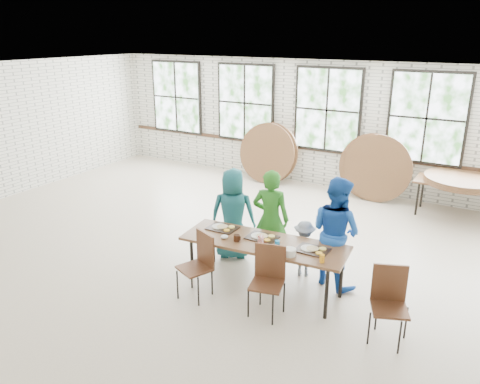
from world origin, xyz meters
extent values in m
plane|color=beige|center=(0.00, 0.00, 0.00)|extent=(12.00, 12.00, 0.00)
plane|color=white|center=(0.00, 0.00, 3.00)|extent=(12.00, 12.00, 0.00)
plane|color=silver|center=(0.00, 4.50, 1.50)|extent=(12.00, 0.00, 12.00)
cube|color=#422819|center=(0.00, 4.47, 0.90)|extent=(11.80, 0.05, 0.08)
cube|color=black|center=(-4.40, 4.44, 1.88)|extent=(1.62, 0.05, 1.97)
cube|color=white|center=(-4.40, 4.41, 1.88)|extent=(1.50, 0.01, 1.85)
cube|color=black|center=(-2.20, 4.44, 1.88)|extent=(1.62, 0.05, 1.97)
cube|color=white|center=(-2.20, 4.41, 1.88)|extent=(1.50, 0.01, 1.85)
cube|color=black|center=(0.00, 4.44, 1.88)|extent=(1.62, 0.05, 1.97)
cube|color=white|center=(0.00, 4.41, 1.88)|extent=(1.50, 0.01, 1.85)
cube|color=black|center=(2.20, 4.44, 1.88)|extent=(1.62, 0.05, 1.97)
cube|color=white|center=(2.20, 4.41, 1.88)|extent=(1.50, 0.01, 1.85)
cube|color=brown|center=(0.95, -0.54, 0.72)|extent=(2.46, 1.01, 0.04)
cylinder|color=black|center=(-0.13, -0.84, 0.35)|extent=(0.05, 0.05, 0.70)
cylinder|color=black|center=(-0.13, -0.24, 0.35)|extent=(0.05, 0.05, 0.70)
cylinder|color=black|center=(2.03, -0.84, 0.35)|extent=(0.05, 0.05, 0.70)
cylinder|color=black|center=(2.03, -0.24, 0.35)|extent=(0.05, 0.05, 0.70)
cube|color=#4D2B19|center=(0.23, -1.28, 0.45)|extent=(0.54, 0.53, 0.03)
cube|color=#4D2B19|center=(0.31, -1.10, 0.70)|extent=(0.40, 0.19, 0.50)
cylinder|color=black|center=(0.05, -1.45, 0.22)|extent=(0.02, 0.02, 0.44)
cylinder|color=black|center=(0.05, -1.11, 0.22)|extent=(0.02, 0.02, 0.44)
cylinder|color=black|center=(0.41, -1.45, 0.22)|extent=(0.02, 0.02, 0.44)
cylinder|color=black|center=(0.41, -1.11, 0.22)|extent=(0.02, 0.02, 0.44)
cube|color=#4D2B19|center=(1.32, -1.16, 0.45)|extent=(0.50, 0.49, 0.03)
cube|color=#4D2B19|center=(1.27, -0.98, 0.70)|extent=(0.41, 0.13, 0.50)
cylinder|color=black|center=(1.14, -1.33, 0.22)|extent=(0.02, 0.02, 0.44)
cylinder|color=black|center=(1.14, -0.99, 0.22)|extent=(0.02, 0.02, 0.44)
cylinder|color=black|center=(1.50, -1.33, 0.22)|extent=(0.02, 0.02, 0.44)
cylinder|color=black|center=(1.50, -0.99, 0.22)|extent=(0.02, 0.02, 0.44)
cube|color=#4D2B19|center=(2.86, -0.93, 0.45)|extent=(0.54, 0.53, 0.03)
cube|color=#4D2B19|center=(2.79, -0.75, 0.70)|extent=(0.40, 0.18, 0.50)
cylinder|color=black|center=(2.68, -1.10, 0.22)|extent=(0.02, 0.02, 0.44)
cylinder|color=black|center=(2.68, -0.76, 0.22)|extent=(0.02, 0.02, 0.44)
cylinder|color=black|center=(3.04, -1.10, 0.22)|extent=(0.02, 0.02, 0.44)
cylinder|color=black|center=(3.04, -0.76, 0.22)|extent=(0.02, 0.02, 0.44)
imported|color=#1C6B64|center=(0.04, 0.11, 0.76)|extent=(0.88, 0.75, 1.53)
imported|color=#246A1C|center=(0.73, 0.11, 0.81)|extent=(0.66, 0.50, 1.62)
imported|color=#122239|center=(1.32, 0.11, 0.45)|extent=(0.65, 0.48, 0.90)
imported|color=#184DAC|center=(1.79, 0.11, 0.84)|extent=(0.99, 0.89, 1.67)
cube|color=brown|center=(3.12, 3.89, 0.72)|extent=(1.81, 0.78, 0.04)
cylinder|color=black|center=(2.34, 3.62, 0.35)|extent=(0.04, 0.04, 0.70)
cylinder|color=black|center=(2.34, 4.17, 0.35)|extent=(0.04, 0.04, 0.70)
cube|color=black|center=(0.18, -0.45, 0.75)|extent=(0.44, 0.33, 0.02)
cube|color=black|center=(0.87, -0.45, 0.75)|extent=(0.44, 0.33, 0.02)
cube|color=black|center=(1.67, -0.47, 0.75)|extent=(0.44, 0.33, 0.02)
cylinder|color=black|center=(0.60, -0.72, 0.79)|extent=(0.09, 0.09, 0.09)
cube|color=red|center=(0.97, -0.68, 0.80)|extent=(0.06, 0.06, 0.11)
cylinder|color=#1B80CD|center=(1.20, -0.61, 0.79)|extent=(0.07, 0.07, 0.10)
cylinder|color=orange|center=(1.90, -0.72, 0.80)|extent=(0.07, 0.07, 0.11)
cylinder|color=white|center=(1.45, -0.76, 0.79)|extent=(0.17, 0.17, 0.10)
ellipsoid|color=white|center=(0.40, -0.73, 0.76)|extent=(0.11, 0.11, 0.05)
ellipsoid|color=white|center=(1.10, -0.77, 0.76)|extent=(0.11, 0.11, 0.05)
cylinder|color=brown|center=(3.12, 3.89, 0.76)|extent=(1.50, 1.50, 0.04)
cylinder|color=brown|center=(3.12, 3.89, 0.80)|extent=(1.50, 1.50, 0.04)
cylinder|color=brown|center=(3.12, 3.89, 0.85)|extent=(1.50, 1.50, 0.04)
cylinder|color=brown|center=(-1.32, 4.15, 0.73)|extent=(1.50, 0.29, 1.49)
cylinder|color=brown|center=(-1.37, 4.05, 0.74)|extent=(1.50, 0.31, 1.48)
cylinder|color=brown|center=(1.22, 4.15, 0.73)|extent=(1.50, 0.34, 1.48)
cylinder|color=brown|center=(1.37, 4.05, 0.73)|extent=(1.50, 0.23, 1.49)
camera|label=1|loc=(3.75, -6.01, 3.61)|focal=35.00mm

